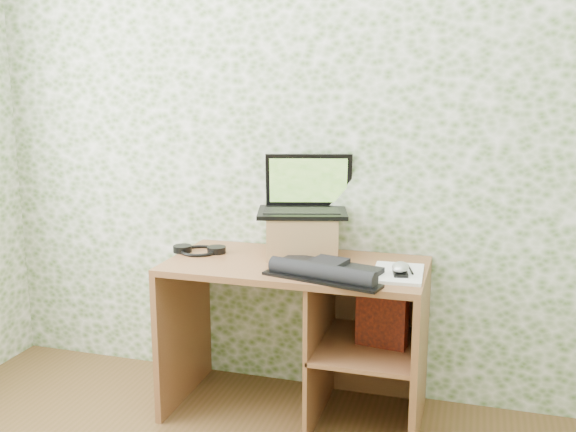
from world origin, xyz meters
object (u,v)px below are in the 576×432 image
(desk, at_px, (313,317))
(keyboard, at_px, (325,270))
(notepad, at_px, (398,273))
(laptop, at_px, (305,199))
(riser, at_px, (302,235))

(desk, height_order, keyboard, keyboard)
(keyboard, xyz_separation_m, notepad, (0.30, 0.11, -0.02))
(laptop, xyz_separation_m, notepad, (0.49, -0.24, -0.26))
(riser, relative_size, laptop, 0.69)
(desk, height_order, laptop, laptop)
(laptop, relative_size, keyboard, 0.90)
(riser, relative_size, keyboard, 0.62)
(riser, distance_m, notepad, 0.53)
(desk, relative_size, riser, 3.60)
(riser, bearing_deg, laptop, 90.00)
(desk, distance_m, laptop, 0.57)
(desk, relative_size, keyboard, 2.23)
(notepad, bearing_deg, laptop, 150.84)
(desk, height_order, riser, riser)
(riser, bearing_deg, keyboard, -58.64)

